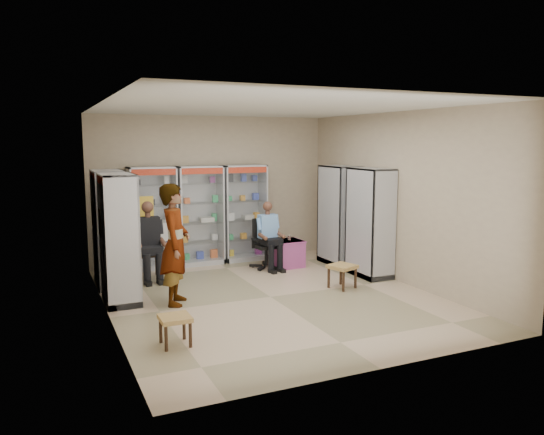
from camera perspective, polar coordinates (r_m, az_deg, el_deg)
name	(u,v)px	position (r m, az deg, el deg)	size (l,w,h in m)	color
floor	(270,297)	(8.62, -0.17, -8.53)	(6.00, 6.00, 0.00)	tan
room_shell	(270,175)	(8.28, -0.18, 4.64)	(5.02, 6.02, 3.01)	tan
cabinet_back_left	(153,218)	(10.59, -12.70, -0.06)	(0.90, 0.50, 2.00)	#A0A2A7
cabinet_back_mid	(200,215)	(10.81, -7.76, 0.23)	(0.90, 0.50, 2.00)	#A5A8AC
cabinet_back_right	(244,213)	(11.11, -3.06, 0.51)	(0.90, 0.50, 2.00)	#A5A6AC
cabinet_right_far	(339,215)	(10.82, 7.20, 0.25)	(0.50, 0.90, 2.00)	#B7BABF
cabinet_right_near	(370,223)	(9.91, 10.50, -0.55)	(0.50, 0.90, 2.00)	#A7AAAE
cabinet_left_far	(110,228)	(9.53, -17.06, -1.12)	(0.50, 0.90, 2.00)	#A5A6AC
cabinet_left_near	(119,239)	(8.46, -16.13, -2.22)	(0.50, 0.90, 2.00)	#AFB1B6
wooden_chair	(148,253)	(9.92, -13.18, -3.73)	(0.42, 0.42, 0.94)	black
seated_customer	(148,243)	(9.84, -13.16, -2.64)	(0.44, 0.60, 1.34)	black
office_chair	(266,244)	(10.44, -0.64, -2.82)	(0.53, 0.53, 0.98)	black
seated_shopkeeper	(267,237)	(10.37, -0.53, -2.14)	(0.41, 0.57, 1.25)	#6685CA
pink_trunk	(287,253)	(10.60, 1.64, -3.88)	(0.55, 0.53, 0.53)	#B94A88
tea_glass	(289,238)	(10.59, 1.87, -2.17)	(0.07, 0.07, 0.09)	#501D06
woven_stool_a	(342,276)	(9.16, 7.55, -6.30)	(0.40, 0.40, 0.40)	olive
woven_stool_b	(175,331)	(6.73, -10.36, -11.87)	(0.37, 0.37, 0.37)	#AB7748
standing_man	(175,244)	(8.20, -10.38, -2.86)	(0.68, 0.44, 1.86)	gray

